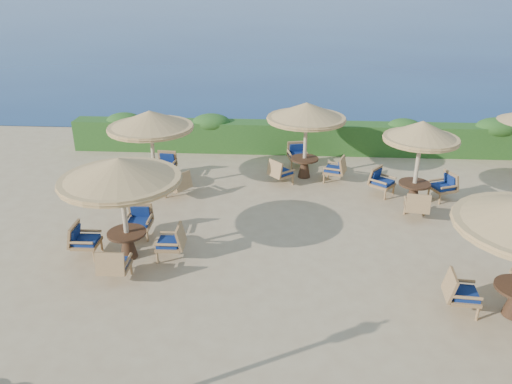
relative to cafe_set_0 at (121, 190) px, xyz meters
name	(u,v)px	position (x,y,z in m)	size (l,w,h in m)	color
ground	(303,241)	(4.41, 1.11, -1.85)	(120.00, 120.00, 0.00)	tan
sea	(293,18)	(4.41, 71.11, -1.85)	(160.00, 160.00, 0.00)	#0C2550
hedge	(300,138)	(4.41, 8.31, -1.25)	(18.00, 0.90, 1.20)	#1F4A17
cafe_set_0	(121,190)	(0.00, 0.00, 0.00)	(2.93, 2.93, 2.65)	beige
cafe_set_2	(151,134)	(-0.39, 4.29, 0.04)	(2.78, 2.79, 2.65)	beige
cafe_set_3	(306,125)	(4.54, 5.67, 0.03)	(2.78, 2.78, 2.65)	beige
cafe_set_4	(419,151)	(7.84, 3.65, -0.11)	(2.75, 2.57, 2.65)	beige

